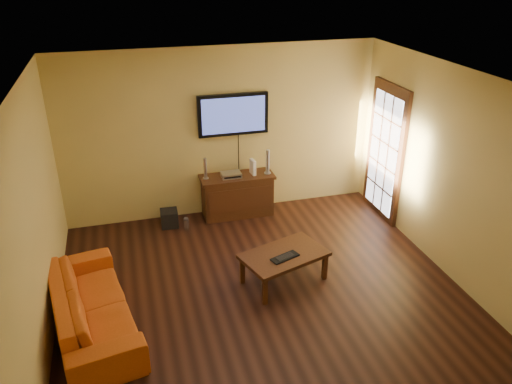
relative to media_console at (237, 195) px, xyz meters
name	(u,v)px	position (x,y,z in m)	size (l,w,h in m)	color
ground_plane	(266,298)	(-0.18, -2.27, -0.35)	(5.00, 5.00, 0.00)	black
room_walls	(253,155)	(-0.18, -1.64, 1.34)	(5.00, 5.00, 5.00)	#D1B966
french_door	(385,154)	(2.27, -0.57, 0.70)	(0.07, 1.02, 2.22)	#351A0C
media_console	(237,195)	(0.00, 0.00, 0.00)	(1.19, 0.45, 0.69)	#351A0C
television	(233,115)	(0.00, 0.19, 1.30)	(1.11, 0.08, 0.66)	black
coffee_table	(284,257)	(0.15, -1.96, 0.02)	(1.22, 0.94, 0.42)	#351A0C
sofa	(90,299)	(-2.24, -2.23, 0.05)	(2.03, 0.59, 0.79)	#CA5416
speaker_left	(205,169)	(-0.50, 0.03, 0.50)	(0.09, 0.09, 0.34)	silver
speaker_right	(268,163)	(0.50, -0.03, 0.53)	(0.11, 0.11, 0.40)	silver
av_receiver	(231,175)	(-0.10, 0.00, 0.38)	(0.31, 0.22, 0.07)	silver
game_console	(253,167)	(0.26, 0.01, 0.47)	(0.05, 0.18, 0.24)	white
subwoofer	(169,218)	(-1.13, -0.09, -0.22)	(0.27, 0.27, 0.27)	black
bottle	(186,224)	(-0.89, -0.28, -0.25)	(0.08, 0.08, 0.22)	white
keyboard	(285,257)	(0.12, -2.06, 0.08)	(0.40, 0.26, 0.02)	black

